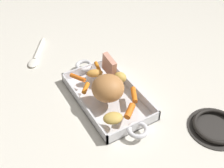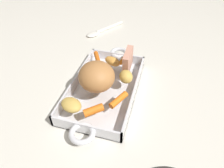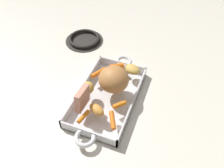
# 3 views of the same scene
# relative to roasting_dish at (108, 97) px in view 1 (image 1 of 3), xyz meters

# --- Properties ---
(ground_plane) EXTENTS (2.09, 2.09, 0.00)m
(ground_plane) POSITION_rel_roasting_dish_xyz_m (0.00, 0.00, -0.01)
(ground_plane) COLOR silver
(roasting_dish) EXTENTS (0.46, 0.21, 0.04)m
(roasting_dish) POSITION_rel_roasting_dish_xyz_m (0.00, 0.00, 0.00)
(roasting_dish) COLOR silver
(roasting_dish) RESTS_ON ground_plane
(pork_roast) EXTENTS (0.16, 0.16, 0.09)m
(pork_roast) POSITION_rel_roasting_dish_xyz_m (0.03, -0.01, 0.07)
(pork_roast) COLOR #B2753F
(pork_roast) RESTS_ON roasting_dish
(roast_slice_outer) EXTENTS (0.08, 0.02, 0.08)m
(roast_slice_outer) POSITION_rel_roasting_dish_xyz_m (-0.09, 0.06, 0.06)
(roast_slice_outer) COLOR tan
(roast_slice_outer) RESTS_ON roasting_dish
(baby_carrot_northeast) EXTENTS (0.05, 0.05, 0.02)m
(baby_carrot_northeast) POSITION_rel_roasting_dish_xyz_m (-0.05, -0.06, 0.04)
(baby_carrot_northeast) COLOR orange
(baby_carrot_northeast) RESTS_ON roasting_dish
(baby_carrot_center_left) EXTENTS (0.05, 0.06, 0.03)m
(baby_carrot_center_left) POSITION_rel_roasting_dish_xyz_m (0.13, 0.01, 0.04)
(baby_carrot_center_left) COLOR orange
(baby_carrot_center_left) RESTS_ON roasting_dish
(baby_carrot_southwest) EXTENTS (0.07, 0.05, 0.02)m
(baby_carrot_southwest) POSITION_rel_roasting_dish_xyz_m (0.07, 0.07, 0.04)
(baby_carrot_southwest) COLOR orange
(baby_carrot_southwest) RESTS_ON roasting_dish
(baby_carrot_long) EXTENTS (0.06, 0.03, 0.02)m
(baby_carrot_long) POSITION_rel_roasting_dish_xyz_m (-0.13, 0.03, 0.03)
(baby_carrot_long) COLOR orange
(baby_carrot_long) RESTS_ON roasting_dish
(baby_carrot_center_right) EXTENTS (0.07, 0.05, 0.02)m
(baby_carrot_center_right) POSITION_rel_roasting_dish_xyz_m (-0.11, -0.06, 0.04)
(baby_carrot_center_right) COLOR orange
(baby_carrot_center_right) RESTS_ON roasting_dish
(potato_halved) EXTENTS (0.05, 0.07, 0.03)m
(potato_halved) POSITION_rel_roasting_dish_xyz_m (-0.10, -0.00, 0.04)
(potato_halved) COLOR gold
(potato_halved) RESTS_ON roasting_dish
(potato_corner) EXTENTS (0.07, 0.08, 0.03)m
(potato_corner) POSITION_rel_roasting_dish_xyz_m (0.13, -0.06, 0.04)
(potato_corner) COLOR gold
(potato_corner) RESTS_ON roasting_dish
(potato_near_roast) EXTENTS (0.06, 0.06, 0.04)m
(potato_near_roast) POSITION_rel_roasting_dish_xyz_m (-0.02, 0.07, 0.05)
(potato_near_roast) COLOR gold
(potato_near_roast) RESTS_ON roasting_dish
(stove_burner_rear) EXTENTS (0.18, 0.18, 0.02)m
(stove_burner_rear) POSITION_rel_roasting_dish_xyz_m (0.30, 0.24, -0.00)
(stove_burner_rear) COLOR #282623
(stove_burner_rear) RESTS_ON ground_plane
(serving_spoon) EXTENTS (0.20, 0.14, 0.02)m
(serving_spoon) POSITION_rel_roasting_dish_xyz_m (-0.39, -0.14, -0.01)
(serving_spoon) COLOR white
(serving_spoon) RESTS_ON ground_plane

